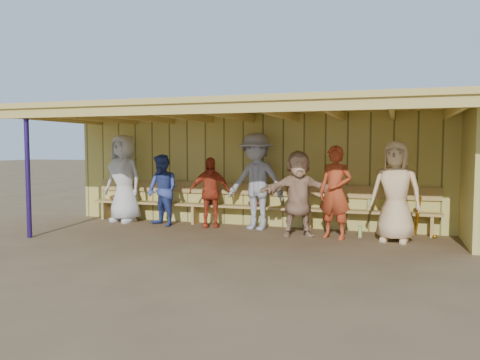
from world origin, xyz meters
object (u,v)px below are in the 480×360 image
object	(u,v)px
player_c	(162,190)
player_h	(396,191)
player_f	(298,193)
player_e	(256,181)
player_d	(210,192)
player_g	(335,192)
player_b	(124,178)
bench	(251,202)

from	to	relation	value
player_c	player_h	world-z (taller)	player_h
player_f	player_e	bearing A→B (deg)	134.22
player_e	player_f	distance (m)	1.09
player_d	player_g	bearing A→B (deg)	-30.04
player_b	player_d	size ratio (longest dim) A/B	1.34
player_c	player_h	size ratio (longest dim) A/B	0.85
player_b	player_d	world-z (taller)	player_b
player_d	player_h	size ratio (longest dim) A/B	0.81
player_c	bench	bearing A→B (deg)	40.17
player_g	player_h	size ratio (longest dim) A/B	0.95
player_c	player_e	xyz separation A→B (m)	(2.05, 0.21, 0.22)
player_b	player_c	world-z (taller)	player_b
player_c	player_f	world-z (taller)	player_f
player_g	player_h	distance (m)	1.07
player_g	bench	distance (m)	2.07
player_c	player_f	distance (m)	3.03
player_c	player_e	distance (m)	2.08
player_d	player_e	world-z (taller)	player_e
player_e	player_h	distance (m)	2.77
player_e	bench	size ratio (longest dim) A/B	0.26
player_b	player_d	distance (m)	2.14
player_f	player_h	size ratio (longest dim) A/B	0.90
bench	player_f	bearing A→B (deg)	-33.61
player_d	bench	size ratio (longest dim) A/B	0.20
player_c	player_d	xyz separation A→B (m)	(1.03, 0.17, -0.03)
player_d	player_e	size ratio (longest dim) A/B	0.75
player_c	player_d	world-z (taller)	player_c
player_h	player_f	bearing A→B (deg)	-168.60
bench	player_b	bearing A→B (deg)	-174.06
player_b	player_e	distance (m)	3.14
player_h	bench	bearing A→B (deg)	176.40
player_d	player_f	world-z (taller)	player_f
player_f	bench	world-z (taller)	player_f
player_c	player_g	size ratio (longest dim) A/B	0.89
player_h	player_c	bearing A→B (deg)	-171.83
player_b	player_e	bearing A→B (deg)	11.60
player_e	bench	world-z (taller)	player_e
player_f	player_g	distance (m)	0.70
player_d	player_h	bearing A→B (deg)	-26.90
player_b	player_h	distance (m)	5.89
player_e	player_b	bearing A→B (deg)	-166.97
bench	player_c	bearing A→B (deg)	-164.21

